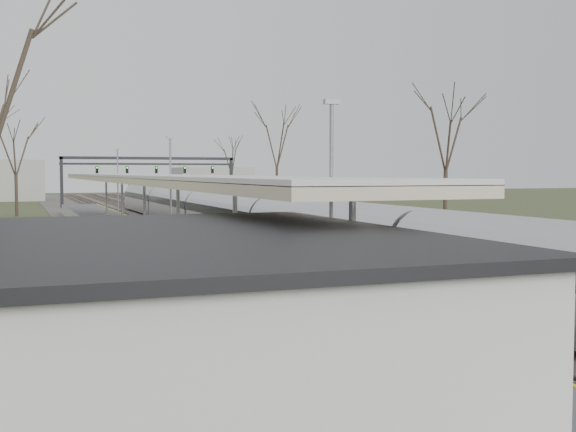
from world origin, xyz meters
name	(u,v)px	position (x,y,z in m)	size (l,w,h in m)	color
track_bed	(215,223)	(0.26, 55.00, 0.06)	(24.00, 160.00, 0.22)	#474442
platform	(134,239)	(-9.05, 37.50, 0.50)	(3.50, 69.00, 1.00)	#9E9B93
canopy	(148,178)	(-9.05, 32.99, 3.93)	(4.10, 50.00, 3.11)	slate
station_building	(207,343)	(-12.50, 8.00, 1.60)	(6.00, 9.00, 3.20)	silver
signal_gantry	(150,166)	(0.29, 84.99, 4.91)	(21.00, 0.59, 6.08)	black
tree_east_far	(446,130)	(14.00, 42.00, 7.29)	(5.00, 5.00, 10.30)	#2D231C
train_near	(233,216)	(-2.50, 40.37, 1.48)	(2.62, 75.21, 3.05)	#AEB1B9
train_far	(171,193)	(4.50, 93.00, 1.48)	(2.62, 60.21, 3.05)	#AEB1B9
passenger	(325,284)	(-8.97, 11.48, 1.82)	(0.60, 0.39, 1.64)	navy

